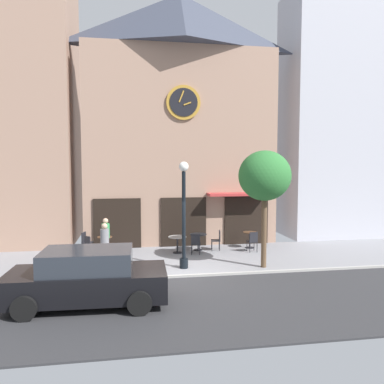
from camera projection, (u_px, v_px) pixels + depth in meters
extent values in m
cube|color=gray|center=(172.00, 260.00, 15.51)|extent=(26.05, 4.96, 0.05)
cube|color=#2D2D30|center=(192.00, 306.00, 10.54)|extent=(26.05, 5.15, 0.05)
cube|color=#A8A5A0|center=(180.00, 276.00, 13.08)|extent=(26.05, 0.12, 0.08)
cube|color=#9E7A66|center=(180.00, 147.00, 18.72)|extent=(9.20, 2.02, 9.40)
pyramid|color=#383D4C|center=(180.00, 21.00, 18.26)|extent=(8.28, 2.82, 2.57)
cylinder|color=#B7842D|center=(183.00, 102.00, 17.52)|extent=(1.59, 0.10, 1.59)
cylinder|color=black|center=(184.00, 102.00, 17.46)|extent=(1.30, 0.04, 1.30)
cube|color=#B7842D|center=(187.00, 104.00, 17.45)|extent=(0.36, 0.03, 0.18)
cube|color=#B7842D|center=(181.00, 96.00, 17.38)|extent=(0.27, 0.03, 0.54)
cube|color=black|center=(117.00, 223.00, 17.46)|extent=(2.15, 0.10, 2.30)
cube|color=black|center=(184.00, 222.00, 17.96)|extent=(2.15, 0.10, 2.30)
cube|color=black|center=(246.00, 220.00, 18.45)|extent=(2.15, 0.10, 2.30)
cube|color=#B23333|center=(239.00, 194.00, 17.97)|extent=(2.94, 0.90, 0.12)
cube|color=#9E7A66|center=(9.00, 92.00, 18.53)|extent=(6.19, 4.76, 14.76)
cube|color=#B2B2BC|center=(340.00, 117.00, 20.53)|extent=(6.07, 3.06, 12.73)
cylinder|color=black|center=(184.00, 263.00, 14.24)|extent=(0.32, 0.32, 0.36)
cylinder|color=black|center=(184.00, 220.00, 14.11)|extent=(0.14, 0.14, 3.61)
sphere|color=white|center=(184.00, 167.00, 13.96)|extent=(0.36, 0.36, 0.36)
cylinder|color=brown|center=(264.00, 231.00, 14.26)|extent=(0.20, 0.20, 2.76)
ellipsoid|color=#2D7033|center=(265.00, 176.00, 14.11)|extent=(1.96, 1.77, 1.86)
cylinder|color=black|center=(105.00, 245.00, 16.59)|extent=(0.07, 0.07, 0.70)
cylinder|color=black|center=(105.00, 253.00, 16.61)|extent=(0.40, 0.40, 0.03)
cylinder|color=brown|center=(105.00, 237.00, 16.56)|extent=(0.64, 0.64, 0.03)
cylinder|color=black|center=(177.00, 245.00, 16.60)|extent=(0.07, 0.07, 0.71)
cylinder|color=black|center=(177.00, 253.00, 16.63)|extent=(0.40, 0.40, 0.03)
cylinder|color=gray|center=(177.00, 237.00, 16.57)|extent=(0.79, 0.79, 0.03)
cylinder|color=black|center=(198.00, 242.00, 17.13)|extent=(0.07, 0.07, 0.72)
cylinder|color=black|center=(198.00, 250.00, 17.15)|extent=(0.40, 0.40, 0.03)
cylinder|color=black|center=(198.00, 234.00, 17.10)|extent=(0.76, 0.76, 0.03)
cylinder|color=black|center=(250.00, 240.00, 17.57)|extent=(0.07, 0.07, 0.73)
cylinder|color=black|center=(250.00, 248.00, 17.60)|extent=(0.40, 0.40, 0.03)
cylinder|color=brown|center=(250.00, 232.00, 17.54)|extent=(0.62, 0.62, 0.03)
cube|color=black|center=(196.00, 244.00, 16.41)|extent=(0.48, 0.48, 0.04)
cube|color=black|center=(196.00, 239.00, 16.21)|extent=(0.38, 0.12, 0.45)
cylinder|color=black|center=(200.00, 248.00, 16.58)|extent=(0.03, 0.03, 0.45)
cylinder|color=black|center=(192.00, 248.00, 16.60)|extent=(0.03, 0.03, 0.45)
cylinder|color=black|center=(200.00, 250.00, 16.25)|extent=(0.03, 0.03, 0.45)
cylinder|color=black|center=(192.00, 250.00, 16.26)|extent=(0.03, 0.03, 0.45)
cube|color=black|center=(91.00, 246.00, 15.90)|extent=(0.56, 0.56, 0.04)
cube|color=black|center=(87.00, 242.00, 15.75)|extent=(0.28, 0.32, 0.45)
cylinder|color=black|center=(97.00, 251.00, 15.94)|extent=(0.03, 0.03, 0.45)
cylinder|color=black|center=(92.00, 250.00, 16.16)|extent=(0.03, 0.03, 0.45)
cylinder|color=black|center=(90.00, 253.00, 15.68)|extent=(0.03, 0.03, 0.45)
cylinder|color=black|center=(86.00, 252.00, 15.90)|extent=(0.03, 0.03, 0.45)
cube|color=black|center=(216.00, 240.00, 17.10)|extent=(0.46, 0.46, 0.04)
cube|color=black|center=(220.00, 235.00, 17.08)|extent=(0.10, 0.38, 0.45)
cylinder|color=black|center=(212.00, 245.00, 17.29)|extent=(0.03, 0.03, 0.45)
cylinder|color=black|center=(212.00, 246.00, 16.95)|extent=(0.03, 0.03, 0.45)
cylinder|color=black|center=(219.00, 245.00, 17.29)|extent=(0.03, 0.03, 0.45)
cylinder|color=black|center=(220.00, 246.00, 16.95)|extent=(0.03, 0.03, 0.45)
cube|color=black|center=(252.00, 242.00, 16.86)|extent=(0.43, 0.43, 0.04)
cube|color=black|center=(254.00, 237.00, 16.67)|extent=(0.38, 0.07, 0.45)
cylinder|color=black|center=(254.00, 246.00, 17.08)|extent=(0.03, 0.03, 0.45)
cylinder|color=black|center=(247.00, 246.00, 17.00)|extent=(0.03, 0.03, 0.45)
cylinder|color=black|center=(257.00, 247.00, 16.75)|extent=(0.03, 0.03, 0.45)
cylinder|color=black|center=(250.00, 248.00, 16.67)|extent=(0.03, 0.03, 0.45)
cube|color=black|center=(88.00, 243.00, 16.64)|extent=(0.51, 0.51, 0.04)
cube|color=black|center=(84.00, 237.00, 16.65)|extent=(0.16, 0.37, 0.45)
cylinder|color=black|center=(90.00, 249.00, 16.46)|extent=(0.03, 0.03, 0.45)
cylinder|color=black|center=(93.00, 247.00, 16.79)|extent=(0.03, 0.03, 0.45)
cylinder|color=black|center=(82.00, 248.00, 16.52)|extent=(0.03, 0.03, 0.45)
cylinder|color=black|center=(86.00, 247.00, 16.85)|extent=(0.03, 0.03, 0.45)
cylinder|color=#2D2D38|center=(105.00, 256.00, 14.35)|extent=(0.34, 0.34, 0.85)
cylinder|color=slate|center=(105.00, 237.00, 14.30)|extent=(0.41, 0.41, 0.60)
sphere|color=tan|center=(104.00, 226.00, 14.27)|extent=(0.22, 0.22, 0.22)
cylinder|color=#2D2D38|center=(106.00, 248.00, 15.63)|extent=(0.28, 0.28, 0.85)
cylinder|color=#338C4C|center=(106.00, 231.00, 15.57)|extent=(0.34, 0.34, 0.60)
sphere|color=tan|center=(105.00, 221.00, 15.54)|extent=(0.22, 0.22, 0.22)
cube|color=black|center=(88.00, 284.00, 10.50)|extent=(4.36, 1.95, 0.75)
cube|color=#262B33|center=(87.00, 260.00, 10.45)|extent=(2.46, 1.67, 0.60)
cylinder|color=black|center=(140.00, 303.00, 9.82)|extent=(0.65, 0.24, 0.64)
cylinder|color=black|center=(140.00, 281.00, 11.60)|extent=(0.65, 0.24, 0.64)
cylinder|color=black|center=(24.00, 308.00, 9.45)|extent=(0.65, 0.24, 0.64)
cylinder|color=black|center=(43.00, 285.00, 11.23)|extent=(0.65, 0.24, 0.64)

